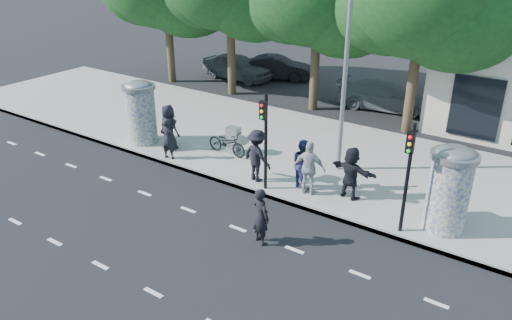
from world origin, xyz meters
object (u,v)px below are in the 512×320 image
Objects in this scene: ped_f at (351,173)px; cabinet_left at (233,140)px; ped_e at (309,168)px; ped_c at (303,163)px; ad_column_left at (141,110)px; car_right at (385,96)px; man_road at (261,216)px; car_left at (237,66)px; traffic_pole_near at (265,133)px; ped_d at (257,156)px; car_mid at (277,68)px; ped_b at (168,139)px; ad_column_right at (449,187)px; traffic_pole_far at (408,168)px; cabinet_right at (442,202)px; bicycle at (227,143)px; ped_a at (169,127)px; street_lamp at (347,45)px.

ped_f reaches higher than cabinet_left.
ped_f is (1.26, 0.54, -0.04)m from ped_e.
ped_c is 0.93× the size of ped_e.
car_right is (6.68, 10.28, -0.84)m from ad_column_left.
ped_c is at bearing -58.09° from man_road.
car_right is (-0.88, 10.08, -0.33)m from ped_c.
ped_e reaches higher than car_left.
traffic_pole_near reaches higher than ped_c.
car_mid is at bearing -47.06° from ped_d.
ped_b is 0.86× the size of ped_d.
ped_f is 3.86m from man_road.
ad_column_left is at bearing 11.05° from ped_d.
ad_column_right is 1.52m from traffic_pole_far.
ad_column_left is 6.02m from ped_d.
ad_column_left is at bearing -161.83° from cabinet_right.
traffic_pole_near is at bearing 180.00° from traffic_pole_far.
car_left is at bearing 101.96° from car_mid.
traffic_pole_far is 1.88× the size of bicycle.
ped_e is 0.44× the size of car_mid.
ped_f is (7.20, 1.05, 0.08)m from ped_b.
ped_a is 12.20m from car_mid.
ad_column_right reaches higher than car_mid.
traffic_pole_near is 3.12m from ped_f.
ad_column_right reaches higher than cabinet_right.
car_mid is (-2.36, 11.97, -0.38)m from ped_a.
ad_column_left reaches higher than ped_d.
cabinet_right is (8.45, -0.17, 0.08)m from bicycle.
man_road is at bearing -88.07° from street_lamp.
car_left is (-4.36, 10.60, -0.31)m from ped_a.
traffic_pole_near is 0.71× the size of car_right.
man_road is 6.24m from cabinet_left.
man_road is (2.18, -3.03, -0.22)m from ped_d.
ped_a is (-10.94, -0.13, -0.45)m from ad_column_right.
ad_column_left is at bearing -164.58° from cabinet_left.
street_lamp is at bearing -44.77° from ped_f.
ped_e is 1.08× the size of man_road.
traffic_pole_near is at bearing -171.11° from ad_column_right.
ped_c is at bearing -16.77° from cabinet_left.
ped_f reaches higher than bicycle.
traffic_pole_near is at bearing 31.44° from ped_f.
car_mid is at bearing 138.32° from ad_column_right.
ped_f is 15.46m from car_mid.
ped_c is 14.81m from car_left.
traffic_pole_near reaches higher than man_road.
ad_column_left is 0.58× the size of car_left.
ped_e is at bearing -89.65° from street_lamp.
car_mid is at bearing 25.02° from bicycle.
ped_d is at bearing -5.03° from ped_e.
cabinet_left is at bearing -149.24° from ped_b.
street_lamp is (8.00, 2.13, 3.26)m from ad_column_left.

